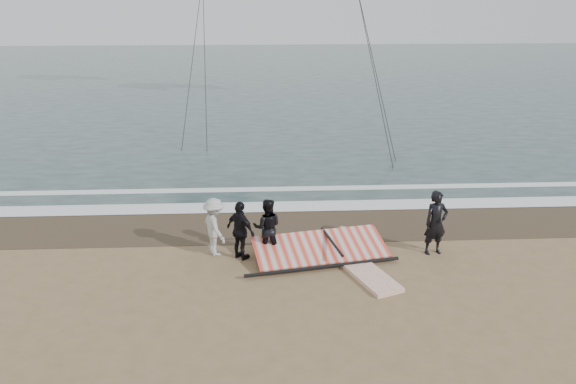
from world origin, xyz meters
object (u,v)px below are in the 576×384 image
board_cream (332,245)px  sail_rig (317,248)px  board_white (362,269)px  man_main (436,223)px

board_cream → sail_rig: 0.65m
board_white → man_main: bearing=2.4°
board_white → sail_rig: sail_rig is taller
man_main → sail_rig: 3.24m
man_main → sail_rig: bearing=167.2°
board_white → sail_rig: size_ratio=0.67×
man_main → board_white: (-2.12, -0.93, -0.83)m
board_white → board_cream: size_ratio=1.07×
man_main → board_white: bearing=-168.3°
board_cream → sail_rig: bearing=-101.8°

